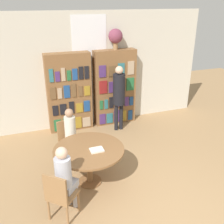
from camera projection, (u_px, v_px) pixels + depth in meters
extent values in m
cube|color=beige|center=(90.00, 71.00, 6.93)|extent=(6.40, 0.06, 3.00)
cube|color=white|center=(89.00, 38.00, 6.57)|extent=(0.90, 0.01, 1.10)
cube|color=brown|center=(69.00, 93.00, 6.76)|extent=(1.13, 0.32, 2.04)
cube|color=#236638|center=(58.00, 125.00, 6.81)|extent=(0.18, 0.02, 0.32)
cube|color=#236638|center=(67.00, 124.00, 6.88)|extent=(0.19, 0.02, 0.34)
cube|color=olive|center=(77.00, 123.00, 6.97)|extent=(0.22, 0.02, 0.31)
cube|color=tan|center=(87.00, 122.00, 7.06)|extent=(0.21, 0.02, 0.27)
cube|color=black|center=(56.00, 111.00, 6.64)|extent=(0.14, 0.02, 0.27)
cube|color=black|center=(63.00, 109.00, 6.69)|extent=(0.16, 0.02, 0.29)
cube|color=black|center=(72.00, 108.00, 6.76)|extent=(0.13, 0.02, 0.32)
cube|color=olive|center=(80.00, 108.00, 6.83)|extent=(0.18, 0.02, 0.25)
cube|color=navy|center=(87.00, 106.00, 6.89)|extent=(0.16, 0.02, 0.30)
cube|color=brown|center=(53.00, 93.00, 6.44)|extent=(0.14, 0.02, 0.31)
cube|color=tan|center=(60.00, 93.00, 6.51)|extent=(0.11, 0.02, 0.27)
cube|color=navy|center=(67.00, 92.00, 6.55)|extent=(0.15, 0.02, 0.32)
cube|color=brown|center=(74.00, 90.00, 6.60)|extent=(0.11, 0.02, 0.35)
cube|color=brown|center=(81.00, 91.00, 6.67)|extent=(0.10, 0.02, 0.27)
cube|color=olive|center=(87.00, 91.00, 6.73)|extent=(0.15, 0.02, 0.25)
cube|color=#2D707A|center=(51.00, 76.00, 6.27)|extent=(0.10, 0.02, 0.32)
cube|color=#4C2D6B|center=(58.00, 77.00, 6.33)|extent=(0.11, 0.02, 0.25)
cube|color=tan|center=(63.00, 75.00, 6.36)|extent=(0.10, 0.02, 0.32)
cube|color=#236638|center=(69.00, 76.00, 6.41)|extent=(0.10, 0.02, 0.25)
cube|color=navy|center=(75.00, 74.00, 6.45)|extent=(0.13, 0.02, 0.28)
cube|color=black|center=(81.00, 73.00, 6.50)|extent=(0.11, 0.02, 0.32)
cube|color=black|center=(87.00, 73.00, 6.54)|extent=(0.11, 0.02, 0.32)
cube|color=brown|center=(115.00, 87.00, 7.15)|extent=(1.13, 0.32, 2.04)
cube|color=#4C2D6B|center=(103.00, 119.00, 7.20)|extent=(0.17, 0.02, 0.30)
cube|color=#2D707A|center=(110.00, 118.00, 7.26)|extent=(0.18, 0.02, 0.28)
cube|color=#4C2D6B|center=(117.00, 116.00, 7.32)|extent=(0.15, 0.02, 0.35)
cube|color=olive|center=(124.00, 116.00, 7.39)|extent=(0.15, 0.02, 0.31)
cube|color=navy|center=(130.00, 115.00, 7.46)|extent=(0.13, 0.02, 0.29)
cube|color=#236638|center=(101.00, 105.00, 7.02)|extent=(0.09, 0.02, 0.25)
cube|color=#2D707A|center=(106.00, 104.00, 7.06)|extent=(0.10, 0.02, 0.26)
cube|color=black|center=(111.00, 103.00, 7.10)|extent=(0.12, 0.02, 0.31)
cube|color=#4C2D6B|center=(117.00, 102.00, 7.15)|extent=(0.12, 0.02, 0.28)
cube|color=#2D707A|center=(122.00, 102.00, 7.20)|extent=(0.08, 0.02, 0.29)
cube|color=#4C2D6B|center=(127.00, 101.00, 7.25)|extent=(0.12, 0.02, 0.26)
cube|color=navy|center=(131.00, 101.00, 7.30)|extent=(0.11, 0.02, 0.25)
cube|color=maroon|center=(103.00, 87.00, 6.85)|extent=(0.21, 0.02, 0.34)
cube|color=#4C2D6B|center=(112.00, 87.00, 6.94)|extent=(0.20, 0.02, 0.30)
cube|color=navy|center=(121.00, 86.00, 7.01)|extent=(0.16, 0.02, 0.31)
cube|color=#236638|center=(130.00, 84.00, 7.09)|extent=(0.21, 0.02, 0.35)
cube|color=#4C2D6B|center=(102.00, 71.00, 6.67)|extent=(0.18, 0.02, 0.31)
cube|color=brown|center=(112.00, 71.00, 6.76)|extent=(0.19, 0.02, 0.28)
cube|color=#2D707A|center=(121.00, 69.00, 6.83)|extent=(0.18, 0.02, 0.32)
cube|color=tan|center=(131.00, 68.00, 6.91)|extent=(0.18, 0.02, 0.35)
cylinder|color=#997047|center=(115.00, 46.00, 6.72)|extent=(0.12, 0.12, 0.19)
sphere|color=brown|center=(116.00, 36.00, 6.62)|extent=(0.37, 0.37, 0.37)
cylinder|color=brown|center=(90.00, 181.00, 5.04)|extent=(0.44, 0.44, 0.03)
cylinder|color=brown|center=(89.00, 166.00, 4.90)|extent=(0.12, 0.12, 0.67)
cylinder|color=brown|center=(89.00, 150.00, 4.76)|extent=(1.30, 1.30, 0.04)
cube|color=olive|center=(63.00, 195.00, 4.11)|extent=(0.57, 0.57, 0.04)
cube|color=olive|center=(55.00, 189.00, 3.86)|extent=(0.32, 0.30, 0.45)
cylinder|color=olive|center=(61.00, 196.00, 4.40)|extent=(0.04, 0.04, 0.39)
cylinder|color=olive|center=(78.00, 201.00, 4.28)|extent=(0.04, 0.04, 0.39)
cylinder|color=olive|center=(49.00, 210.00, 4.11)|extent=(0.04, 0.04, 0.39)
cylinder|color=olive|center=(67.00, 216.00, 3.99)|extent=(0.04, 0.04, 0.39)
cube|color=olive|center=(70.00, 143.00, 5.59)|extent=(0.47, 0.47, 0.04)
cube|color=olive|center=(66.00, 130.00, 5.64)|extent=(0.40, 0.11, 0.45)
cylinder|color=olive|center=(81.00, 153.00, 5.63)|extent=(0.04, 0.04, 0.39)
cylinder|color=olive|center=(66.00, 158.00, 5.46)|extent=(0.04, 0.04, 0.39)
cylinder|color=olive|center=(75.00, 146.00, 5.89)|extent=(0.04, 0.04, 0.39)
cylinder|color=olive|center=(60.00, 150.00, 5.73)|extent=(0.04, 0.04, 0.39)
cube|color=beige|center=(73.00, 143.00, 5.45)|extent=(0.29, 0.36, 0.12)
cylinder|color=beige|center=(70.00, 128.00, 5.39)|extent=(0.23, 0.23, 0.50)
sphere|color=#A37A5B|center=(69.00, 113.00, 5.26)|extent=(0.17, 0.17, 0.17)
cylinder|color=beige|center=(78.00, 155.00, 5.50)|extent=(0.10, 0.10, 0.43)
cylinder|color=beige|center=(73.00, 157.00, 5.44)|extent=(0.10, 0.10, 0.43)
cube|color=#B2B7C6|center=(67.00, 185.00, 4.20)|extent=(0.41, 0.41, 0.12)
cylinder|color=#B2B7C6|center=(63.00, 172.00, 4.01)|extent=(0.26, 0.26, 0.50)
sphere|color=#DBB293|center=(61.00, 153.00, 3.87)|extent=(0.19, 0.19, 0.19)
cylinder|color=#B2B7C6|center=(68.00, 193.00, 4.43)|extent=(0.10, 0.10, 0.43)
cylinder|color=#B2B7C6|center=(76.00, 196.00, 4.38)|extent=(0.10, 0.10, 0.43)
cylinder|color=black|center=(116.00, 117.00, 6.93)|extent=(0.10, 0.10, 0.73)
cylinder|color=black|center=(121.00, 116.00, 6.97)|extent=(0.10, 0.10, 0.73)
cylinder|color=black|center=(119.00, 89.00, 6.65)|extent=(0.31, 0.31, 0.80)
sphere|color=#DBB293|center=(119.00, 70.00, 6.45)|extent=(0.20, 0.20, 0.20)
cylinder|color=black|center=(119.00, 79.00, 6.83)|extent=(0.07, 0.30, 0.07)
cube|color=silver|center=(97.00, 150.00, 4.68)|extent=(0.24, 0.18, 0.03)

